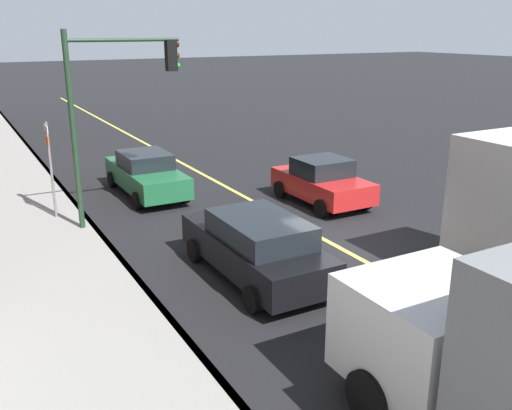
{
  "coord_description": "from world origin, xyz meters",
  "views": [
    {
      "loc": [
        -11.38,
        8.98,
        5.78
      ],
      "look_at": [
        0.85,
        2.23,
        1.38
      ],
      "focal_mm": 39.52,
      "sensor_mm": 36.0,
      "label": 1
    }
  ],
  "objects_px": {
    "traffic_light_mast": "(114,96)",
    "street_sign_post": "(50,164)",
    "car_red": "(322,181)",
    "car_black": "(256,246)",
    "car_green": "(146,174)"
  },
  "relations": [
    {
      "from": "car_red",
      "to": "street_sign_post",
      "type": "distance_m",
      "value": 8.79
    },
    {
      "from": "car_red",
      "to": "car_black",
      "type": "bearing_deg",
      "value": 130.74
    },
    {
      "from": "car_black",
      "to": "car_green",
      "type": "bearing_deg",
      "value": 0.07
    },
    {
      "from": "street_sign_post",
      "to": "traffic_light_mast",
      "type": "bearing_deg",
      "value": -128.79
    },
    {
      "from": "car_red",
      "to": "traffic_light_mast",
      "type": "relative_size",
      "value": 0.66
    },
    {
      "from": "car_green",
      "to": "car_black",
      "type": "bearing_deg",
      "value": -179.93
    },
    {
      "from": "car_red",
      "to": "street_sign_post",
      "type": "relative_size",
      "value": 1.22
    },
    {
      "from": "car_black",
      "to": "street_sign_post",
      "type": "height_order",
      "value": "street_sign_post"
    },
    {
      "from": "car_red",
      "to": "car_green",
      "type": "xyz_separation_m",
      "value": [
        3.95,
        4.93,
        0.0
      ]
    },
    {
      "from": "car_red",
      "to": "traffic_light_mast",
      "type": "height_order",
      "value": "traffic_light_mast"
    },
    {
      "from": "traffic_light_mast",
      "to": "street_sign_post",
      "type": "distance_m",
      "value": 3.05
    },
    {
      "from": "car_green",
      "to": "car_red",
      "type": "bearing_deg",
      "value": -128.74
    },
    {
      "from": "car_green",
      "to": "street_sign_post",
      "type": "relative_size",
      "value": 1.52
    },
    {
      "from": "traffic_light_mast",
      "to": "car_red",
      "type": "bearing_deg",
      "value": -98.87
    },
    {
      "from": "car_red",
      "to": "street_sign_post",
      "type": "height_order",
      "value": "street_sign_post"
    }
  ]
}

